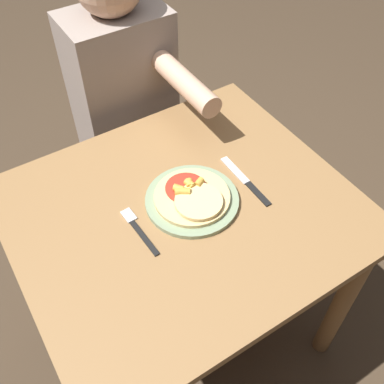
{
  "coord_description": "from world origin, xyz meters",
  "views": [
    {
      "loc": [
        -0.4,
        -0.67,
        1.68
      ],
      "look_at": [
        0.03,
        0.01,
        0.78
      ],
      "focal_mm": 42.0,
      "sensor_mm": 36.0,
      "label": 1
    }
  ],
  "objects_px": {
    "dining_table": "(184,236)",
    "person_diner": "(125,96)",
    "plate": "(192,200)",
    "fork": "(138,228)",
    "knife": "(246,181)",
    "pizza": "(193,197)"
  },
  "relations": [
    {
      "from": "fork",
      "to": "person_diner",
      "type": "distance_m",
      "value": 0.63
    },
    {
      "from": "fork",
      "to": "knife",
      "type": "relative_size",
      "value": 0.8
    },
    {
      "from": "dining_table",
      "to": "pizza",
      "type": "distance_m",
      "value": 0.16
    },
    {
      "from": "pizza",
      "to": "person_diner",
      "type": "height_order",
      "value": "person_diner"
    },
    {
      "from": "pizza",
      "to": "fork",
      "type": "xyz_separation_m",
      "value": [
        -0.17,
        0.0,
        -0.02
      ]
    },
    {
      "from": "plate",
      "to": "pizza",
      "type": "xyz_separation_m",
      "value": [
        -0.0,
        -0.0,
        0.02
      ]
    },
    {
      "from": "dining_table",
      "to": "person_diner",
      "type": "distance_m",
      "value": 0.6
    },
    {
      "from": "dining_table",
      "to": "plate",
      "type": "height_order",
      "value": "plate"
    },
    {
      "from": "pizza",
      "to": "fork",
      "type": "height_order",
      "value": "pizza"
    },
    {
      "from": "fork",
      "to": "knife",
      "type": "height_order",
      "value": "same"
    },
    {
      "from": "plate",
      "to": "fork",
      "type": "xyz_separation_m",
      "value": [
        -0.17,
        -0.0,
        -0.0
      ]
    },
    {
      "from": "dining_table",
      "to": "plate",
      "type": "xyz_separation_m",
      "value": [
        0.03,
        0.01,
        0.14
      ]
    },
    {
      "from": "pizza",
      "to": "person_diner",
      "type": "bearing_deg",
      "value": 82.34
    },
    {
      "from": "dining_table",
      "to": "fork",
      "type": "bearing_deg",
      "value": 178.39
    },
    {
      "from": "pizza",
      "to": "plate",
      "type": "bearing_deg",
      "value": 87.9
    },
    {
      "from": "pizza",
      "to": "person_diner",
      "type": "relative_size",
      "value": 0.17
    },
    {
      "from": "pizza",
      "to": "person_diner",
      "type": "distance_m",
      "value": 0.58
    },
    {
      "from": "dining_table",
      "to": "person_diner",
      "type": "xyz_separation_m",
      "value": [
        0.11,
        0.58,
        0.1
      ]
    },
    {
      "from": "knife",
      "to": "person_diner",
      "type": "distance_m",
      "value": 0.6
    },
    {
      "from": "plate",
      "to": "pizza",
      "type": "relative_size",
      "value": 1.24
    },
    {
      "from": "knife",
      "to": "fork",
      "type": "bearing_deg",
      "value": 177.06
    },
    {
      "from": "pizza",
      "to": "fork",
      "type": "distance_m",
      "value": 0.17
    }
  ]
}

